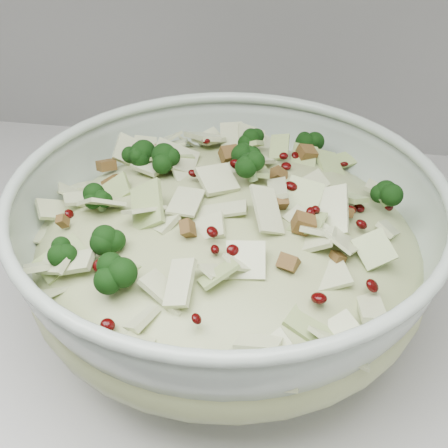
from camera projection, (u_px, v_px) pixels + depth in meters
The scene contains 2 objects.
mixing_bowl at pixel (228, 254), 0.59m from camera, with size 0.50×0.50×0.16m.
salad at pixel (228, 232), 0.57m from camera, with size 0.51×0.51×0.16m.
Camera 1 is at (0.58, 1.15, 1.36)m, focal length 50.00 mm.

